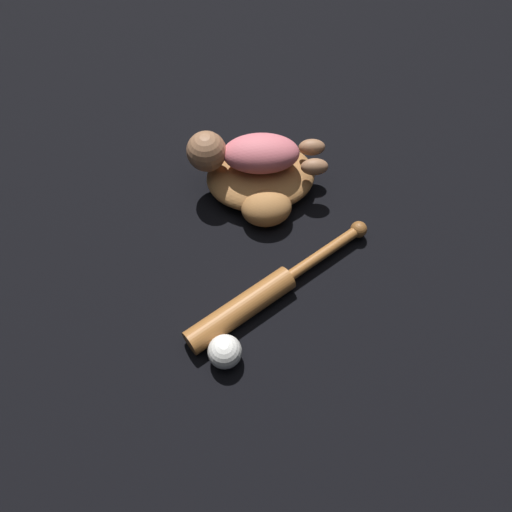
{
  "coord_description": "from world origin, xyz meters",
  "views": [
    {
      "loc": [
        0.23,
        0.85,
        1.08
      ],
      "look_at": [
        0.04,
        0.26,
        0.07
      ],
      "focal_mm": 35.0,
      "sensor_mm": 36.0,
      "label": 1
    }
  ],
  "objects_px": {
    "baseball_glove": "(261,180)",
    "baby_figure": "(247,152)",
    "baseball": "(225,352)",
    "baseball_bat": "(260,296)"
  },
  "relations": [
    {
      "from": "baseball_bat",
      "to": "baseball",
      "type": "bearing_deg",
      "value": 43.04
    },
    {
      "from": "baby_figure",
      "to": "baseball_bat",
      "type": "xyz_separation_m",
      "value": [
        0.08,
        0.35,
        -0.1
      ]
    },
    {
      "from": "baseball",
      "to": "baseball_glove",
      "type": "bearing_deg",
      "value": -117.53
    },
    {
      "from": "baseball_bat",
      "to": "baseball_glove",
      "type": "bearing_deg",
      "value": -108.47
    },
    {
      "from": "baseball_glove",
      "to": "baseball",
      "type": "distance_m",
      "value": 0.49
    },
    {
      "from": "baseball_glove",
      "to": "baby_figure",
      "type": "height_order",
      "value": "baby_figure"
    },
    {
      "from": "baseball_glove",
      "to": "baseball_bat",
      "type": "relative_size",
      "value": 0.64
    },
    {
      "from": "baby_figure",
      "to": "baseball",
      "type": "height_order",
      "value": "baby_figure"
    },
    {
      "from": "baseball_bat",
      "to": "baseball",
      "type": "height_order",
      "value": "baseball"
    },
    {
      "from": "baby_figure",
      "to": "baseball_bat",
      "type": "height_order",
      "value": "baby_figure"
    }
  ]
}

